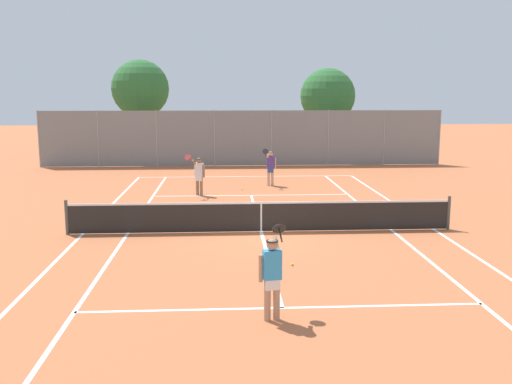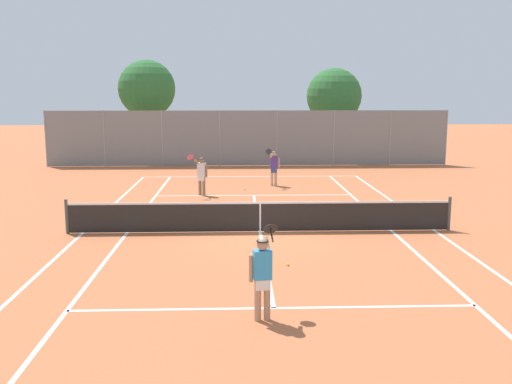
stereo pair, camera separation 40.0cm
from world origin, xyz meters
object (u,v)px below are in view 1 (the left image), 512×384
(player_far_right, at_px, (270,166))
(loose_tennis_ball_1, at_px, (189,221))
(tennis_net, at_px, (261,216))
(player_far_left, at_px, (199,174))
(player_near_side, at_px, (272,273))
(loose_tennis_ball_4, at_px, (242,211))
(loose_tennis_ball_3, at_px, (292,264))
(tree_behind_left, at_px, (140,90))
(tree_behind_right, at_px, (327,98))
(loose_tennis_ball_0, at_px, (275,216))
(loose_tennis_ball_2, at_px, (242,189))

(player_far_right, height_order, loose_tennis_ball_1, player_far_right)
(tennis_net, bearing_deg, player_far_left, 108.60)
(player_far_left, bearing_deg, player_near_side, -81.83)
(player_far_left, bearing_deg, tennis_net, -71.40)
(player_far_left, xyz_separation_m, loose_tennis_ball_4, (1.70, -3.46, -0.89))
(player_near_side, distance_m, loose_tennis_ball_3, 3.62)
(tennis_net, height_order, loose_tennis_ball_4, tennis_net)
(tennis_net, height_order, tree_behind_left, tree_behind_left)
(player_near_side, xyz_separation_m, tree_behind_right, (5.83, 26.90, 3.03))
(tree_behind_left, distance_m, tree_behind_right, 12.01)
(loose_tennis_ball_0, distance_m, loose_tennis_ball_4, 1.49)
(player_near_side, bearing_deg, loose_tennis_ball_4, 91.39)
(player_far_left, height_order, loose_tennis_ball_1, player_far_left)
(player_far_right, relative_size, tree_behind_right, 0.30)
(loose_tennis_ball_1, bearing_deg, player_near_side, -76.21)
(tennis_net, relative_size, loose_tennis_ball_1, 181.82)
(loose_tennis_ball_4, xyz_separation_m, tree_behind_right, (6.07, 16.85, 3.92))
(loose_tennis_ball_2, xyz_separation_m, loose_tennis_ball_4, (-0.15, -4.67, 0.00))
(tennis_net, relative_size, tree_behind_right, 2.05)
(tennis_net, distance_m, loose_tennis_ball_4, 3.15)
(player_far_right, bearing_deg, loose_tennis_ball_2, -139.55)
(tennis_net, relative_size, loose_tennis_ball_2, 181.82)
(tennis_net, distance_m, tree_behind_right, 20.97)
(tennis_net, distance_m, player_near_side, 7.00)
(player_far_right, distance_m, loose_tennis_ball_2, 2.00)
(tennis_net, relative_size, loose_tennis_ball_4, 181.82)
(tree_behind_right, bearing_deg, player_far_left, -120.12)
(loose_tennis_ball_4, bearing_deg, player_near_side, -88.61)
(tennis_net, xyz_separation_m, player_far_left, (-2.20, 6.53, 0.42))
(player_far_right, xyz_separation_m, loose_tennis_ball_0, (-0.41, -6.83, -0.89))
(loose_tennis_ball_3, bearing_deg, player_far_right, 87.85)
(tennis_net, relative_size, loose_tennis_ball_3, 181.82)
(player_far_right, bearing_deg, tennis_net, -96.50)
(loose_tennis_ball_4, distance_m, tree_behind_right, 18.33)
(player_near_side, xyz_separation_m, player_far_right, (1.27, 15.88, 0.00))
(loose_tennis_ball_2, bearing_deg, tree_behind_right, 64.08)
(player_far_left, xyz_separation_m, loose_tennis_ball_0, (2.80, -4.45, -0.89))
(tennis_net, bearing_deg, loose_tennis_ball_3, -81.29)
(player_near_side, relative_size, loose_tennis_ball_2, 26.88)
(loose_tennis_ball_4, bearing_deg, player_far_left, 116.13)
(loose_tennis_ball_0, height_order, tree_behind_left, tree_behind_left)
(tree_behind_left, bearing_deg, player_far_right, -55.43)
(loose_tennis_ball_2, bearing_deg, player_far_left, -146.75)
(player_near_side, distance_m, tree_behind_left, 27.60)
(tennis_net, relative_size, player_far_right, 6.76)
(player_far_right, bearing_deg, loose_tennis_ball_1, -114.32)
(loose_tennis_ball_1, distance_m, loose_tennis_ball_3, 5.82)
(player_near_side, height_order, loose_tennis_ball_4, player_near_side)
(tennis_net, height_order, loose_tennis_ball_0, tennis_net)
(player_far_left, bearing_deg, tree_behind_right, 59.88)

